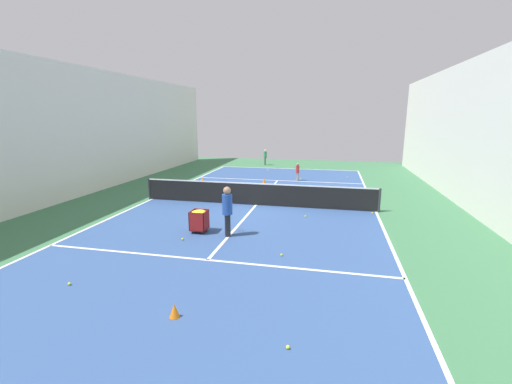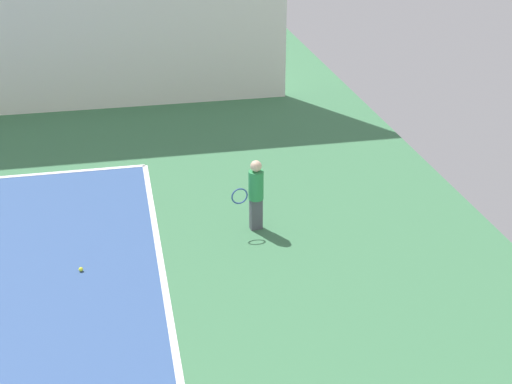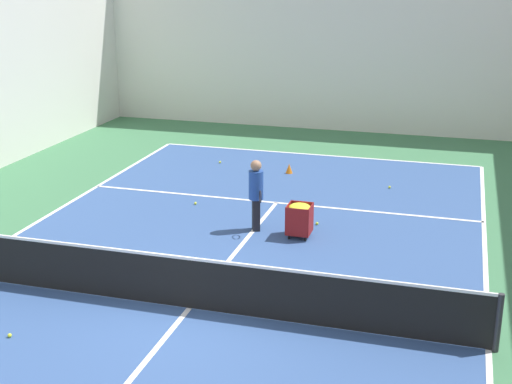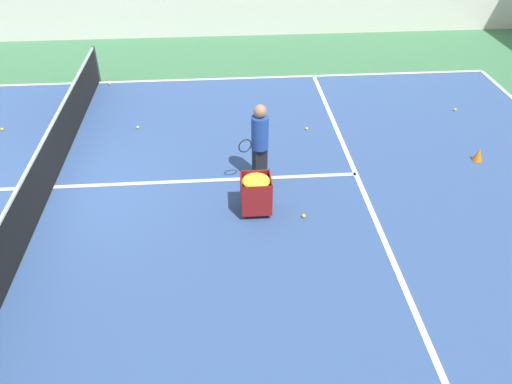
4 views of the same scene
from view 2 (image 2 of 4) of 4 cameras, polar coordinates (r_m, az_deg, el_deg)
line_baseline_near at (r=10.13m, az=-6.99°, el=-9.47°), size 10.21×0.10×0.00m
player_near_baseline at (r=11.75m, az=-0.05°, el=0.11°), size 0.29×0.58×1.25m
tennis_ball_5 at (r=11.23m, az=-13.83°, el=-6.02°), size 0.07×0.07×0.07m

